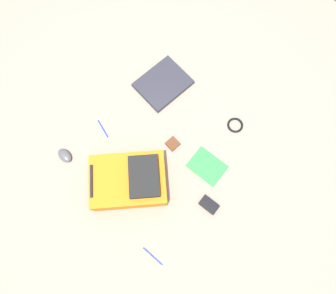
{
  "coord_description": "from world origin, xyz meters",
  "views": [
    {
      "loc": [
        0.36,
        0.42,
        1.92
      ],
      "look_at": [
        -0.05,
        0.05,
        0.02
      ],
      "focal_mm": 32.61,
      "sensor_mm": 36.0,
      "label": 1
    }
  ],
  "objects_px": {
    "backpack": "(130,181)",
    "pen_blue": "(153,256)",
    "earbud_pouch": "(173,144)",
    "laptop": "(163,84)",
    "computer_mouse": "(65,155)",
    "power_brick": "(209,205)",
    "book_manual": "(207,166)",
    "cable_coil": "(235,125)",
    "pen_black": "(103,129)"
  },
  "relations": [
    {
      "from": "laptop",
      "to": "book_manual",
      "type": "distance_m",
      "value": 0.65
    },
    {
      "from": "book_manual",
      "to": "pen_black",
      "type": "relative_size",
      "value": 1.67
    },
    {
      "from": "pen_black",
      "to": "book_manual",
      "type": "bearing_deg",
      "value": 111.37
    },
    {
      "from": "laptop",
      "to": "book_manual",
      "type": "relative_size",
      "value": 1.58
    },
    {
      "from": "computer_mouse",
      "to": "earbud_pouch",
      "type": "bearing_deg",
      "value": 143.66
    },
    {
      "from": "cable_coil",
      "to": "earbud_pouch",
      "type": "relative_size",
      "value": 1.45
    },
    {
      "from": "laptop",
      "to": "computer_mouse",
      "type": "height_order",
      "value": "computer_mouse"
    },
    {
      "from": "pen_blue",
      "to": "backpack",
      "type": "bearing_deg",
      "value": -120.06
    },
    {
      "from": "earbud_pouch",
      "to": "computer_mouse",
      "type": "bearing_deg",
      "value": -41.24
    },
    {
      "from": "cable_coil",
      "to": "pen_blue",
      "type": "bearing_deg",
      "value": 8.94
    },
    {
      "from": "laptop",
      "to": "computer_mouse",
      "type": "relative_size",
      "value": 3.44
    },
    {
      "from": "computer_mouse",
      "to": "power_brick",
      "type": "height_order",
      "value": "computer_mouse"
    },
    {
      "from": "backpack",
      "to": "earbud_pouch",
      "type": "height_order",
      "value": "backpack"
    },
    {
      "from": "cable_coil",
      "to": "earbud_pouch",
      "type": "xyz_separation_m",
      "value": [
        0.38,
        -0.22,
        0.0
      ]
    },
    {
      "from": "pen_black",
      "to": "earbud_pouch",
      "type": "xyz_separation_m",
      "value": [
        -0.23,
        0.42,
        0.01
      ]
    },
    {
      "from": "laptop",
      "to": "pen_blue",
      "type": "distance_m",
      "value": 1.13
    },
    {
      "from": "computer_mouse",
      "to": "power_brick",
      "type": "bearing_deg",
      "value": 118.07
    },
    {
      "from": "backpack",
      "to": "laptop",
      "type": "bearing_deg",
      "value": -153.81
    },
    {
      "from": "power_brick",
      "to": "earbud_pouch",
      "type": "distance_m",
      "value": 0.45
    },
    {
      "from": "pen_blue",
      "to": "cable_coil",
      "type": "bearing_deg",
      "value": -171.06
    },
    {
      "from": "power_brick",
      "to": "computer_mouse",
      "type": "bearing_deg",
      "value": -66.83
    },
    {
      "from": "laptop",
      "to": "computer_mouse",
      "type": "distance_m",
      "value": 0.82
    },
    {
      "from": "power_brick",
      "to": "book_manual",
      "type": "bearing_deg",
      "value": -137.41
    },
    {
      "from": "cable_coil",
      "to": "earbud_pouch",
      "type": "distance_m",
      "value": 0.44
    },
    {
      "from": "pen_black",
      "to": "pen_blue",
      "type": "distance_m",
      "value": 0.87
    },
    {
      "from": "book_manual",
      "to": "pen_blue",
      "type": "distance_m",
      "value": 0.64
    },
    {
      "from": "cable_coil",
      "to": "pen_black",
      "type": "relative_size",
      "value": 0.76
    },
    {
      "from": "computer_mouse",
      "to": "pen_blue",
      "type": "bearing_deg",
      "value": 90.15
    },
    {
      "from": "backpack",
      "to": "earbud_pouch",
      "type": "xyz_separation_m",
      "value": [
        -0.37,
        0.02,
        -0.08
      ]
    },
    {
      "from": "computer_mouse",
      "to": "pen_blue",
      "type": "relative_size",
      "value": 0.72
    },
    {
      "from": "laptop",
      "to": "cable_coil",
      "type": "distance_m",
      "value": 0.57
    },
    {
      "from": "laptop",
      "to": "computer_mouse",
      "type": "xyz_separation_m",
      "value": [
        0.81,
        -0.12,
        0.0
      ]
    },
    {
      "from": "earbud_pouch",
      "to": "pen_black",
      "type": "bearing_deg",
      "value": -61.0
    },
    {
      "from": "book_manual",
      "to": "cable_coil",
      "type": "xyz_separation_m",
      "value": [
        -0.34,
        -0.04,
        0.0
      ]
    },
    {
      "from": "laptop",
      "to": "pen_blue",
      "type": "relative_size",
      "value": 2.46
    },
    {
      "from": "backpack",
      "to": "computer_mouse",
      "type": "relative_size",
      "value": 5.08
    },
    {
      "from": "pen_black",
      "to": "computer_mouse",
      "type": "bearing_deg",
      "value": -8.66
    },
    {
      "from": "book_manual",
      "to": "pen_black",
      "type": "height_order",
      "value": "book_manual"
    },
    {
      "from": "laptop",
      "to": "cable_coil",
      "type": "height_order",
      "value": "laptop"
    },
    {
      "from": "power_brick",
      "to": "earbud_pouch",
      "type": "height_order",
      "value": "power_brick"
    },
    {
      "from": "computer_mouse",
      "to": "power_brick",
      "type": "distance_m",
      "value": 0.97
    },
    {
      "from": "earbud_pouch",
      "to": "pen_blue",
      "type": "bearing_deg",
      "value": 32.19
    },
    {
      "from": "laptop",
      "to": "earbud_pouch",
      "type": "distance_m",
      "value": 0.44
    },
    {
      "from": "computer_mouse",
      "to": "power_brick",
      "type": "relative_size",
      "value": 0.95
    },
    {
      "from": "backpack",
      "to": "earbud_pouch",
      "type": "relative_size",
      "value": 7.39
    },
    {
      "from": "backpack",
      "to": "pen_blue",
      "type": "distance_m",
      "value": 0.47
    },
    {
      "from": "laptop",
      "to": "pen_blue",
      "type": "xyz_separation_m",
      "value": [
        0.88,
        0.72,
        -0.01
      ]
    },
    {
      "from": "laptop",
      "to": "pen_black",
      "type": "relative_size",
      "value": 2.64
    },
    {
      "from": "backpack",
      "to": "earbud_pouch",
      "type": "distance_m",
      "value": 0.38
    },
    {
      "from": "pen_black",
      "to": "pen_blue",
      "type": "height_order",
      "value": "same"
    }
  ]
}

